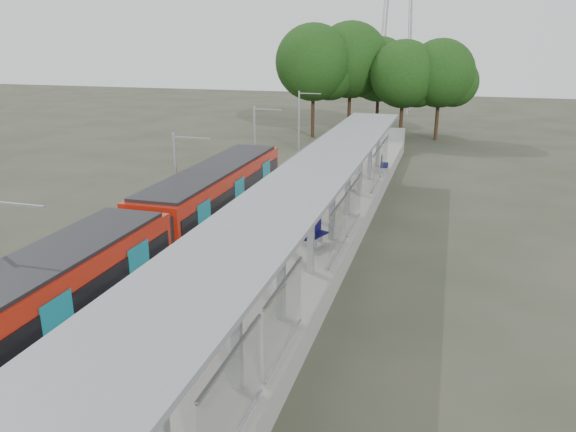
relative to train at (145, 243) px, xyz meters
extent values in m
cube|color=#59544C|center=(0.00, 7.38, -1.93)|extent=(3.00, 70.00, 0.24)
cube|color=gray|center=(4.50, 7.38, -1.55)|extent=(6.00, 50.00, 1.00)
cube|color=yellow|center=(1.95, 7.38, -1.04)|extent=(0.60, 50.00, 0.02)
cube|color=#9EA0A5|center=(4.50, 32.33, -0.45)|extent=(6.00, 0.10, 1.20)
cube|color=black|center=(0.00, -7.02, -1.40)|extent=(2.50, 13.50, 0.70)
cube|color=#9E190B|center=(0.00, -7.02, 0.20)|extent=(2.65, 13.50, 2.50)
cube|color=black|center=(0.00, -7.02, 0.25)|extent=(2.72, 12.96, 1.20)
cube|color=black|center=(0.00, -7.02, 1.50)|extent=(2.40, 12.82, 0.15)
cube|color=#0B6373|center=(1.36, -7.02, 0.05)|extent=(0.04, 1.30, 2.00)
cube|color=black|center=(0.00, 7.08, -1.40)|extent=(2.50, 13.50, 0.70)
cube|color=#9E190B|center=(0.00, 7.08, 0.20)|extent=(2.65, 13.50, 2.50)
cube|color=black|center=(0.00, 7.08, 0.25)|extent=(2.72, 12.96, 1.20)
cube|color=black|center=(0.00, 7.08, 1.50)|extent=(2.40, 12.83, 0.15)
cube|color=#0B6373|center=(1.36, 7.08, 0.05)|extent=(0.04, 1.30, 2.00)
cylinder|color=black|center=(0.00, 2.36, -1.70)|extent=(2.20, 0.70, 0.70)
cube|color=black|center=(0.00, 0.03, -0.05)|extent=(2.30, 0.80, 2.40)
cube|color=#9EA0A5|center=(6.50, -10.62, 0.70)|extent=(0.25, 0.25, 3.50)
cube|color=#9EA0A5|center=(6.50, -6.62, 0.70)|extent=(0.25, 0.25, 3.50)
cube|color=#9EA0A5|center=(6.50, -2.62, 0.70)|extent=(0.25, 0.25, 3.50)
cube|color=#9EA0A5|center=(6.50, 1.38, 0.70)|extent=(0.25, 0.25, 3.50)
cube|color=#9EA0A5|center=(6.50, 5.38, 0.70)|extent=(0.25, 0.25, 3.50)
cube|color=#9EA0A5|center=(6.50, 9.38, 0.70)|extent=(0.25, 0.25, 3.50)
cube|color=#9EA0A5|center=(6.50, 13.38, 0.70)|extent=(0.25, 0.25, 3.50)
cube|color=#9EA0A5|center=(6.50, 17.38, 0.70)|extent=(0.25, 0.25, 3.50)
cube|color=#9EA0A5|center=(6.50, 21.38, 0.70)|extent=(0.25, 0.25, 3.50)
cube|color=gray|center=(6.10, 3.38, 2.53)|extent=(3.20, 38.00, 0.16)
cylinder|color=#9EA0A5|center=(4.55, 3.38, 2.45)|extent=(0.24, 38.00, 0.24)
cube|color=silver|center=(7.20, -8.62, 0.15)|extent=(0.05, 3.70, 2.20)
cube|color=silver|center=(7.20, -4.62, 0.15)|extent=(0.05, 3.70, 2.20)
cube|color=silver|center=(7.20, 3.38, 0.15)|extent=(0.05, 3.70, 2.20)
cube|color=silver|center=(7.20, 7.38, 0.15)|extent=(0.05, 3.70, 2.20)
cube|color=silver|center=(7.20, 15.38, 0.15)|extent=(0.05, 3.70, 2.20)
cube|color=silver|center=(7.20, 19.38, 0.15)|extent=(0.05, 3.70, 2.20)
cylinder|color=#382316|center=(-2.38, 37.98, 0.46)|extent=(0.36, 0.36, 5.03)
sphere|color=#1E4D16|center=(-2.38, 37.98, 5.50)|extent=(7.65, 7.65, 7.65)
cylinder|color=#382316|center=(0.88, 40.87, 0.52)|extent=(0.36, 0.36, 5.14)
sphere|color=#1E4D16|center=(0.88, 40.87, 5.65)|extent=(7.81, 7.81, 7.81)
cylinder|color=#382316|center=(3.57, 43.05, 0.18)|extent=(0.36, 0.36, 4.46)
sphere|color=#1E4D16|center=(3.57, 43.05, 4.64)|extent=(6.79, 6.79, 6.79)
cylinder|color=#382316|center=(6.56, 38.75, 0.12)|extent=(0.36, 0.36, 4.34)
sphere|color=#1E4D16|center=(6.56, 38.75, 4.46)|extent=(6.60, 6.60, 6.60)
cylinder|color=#382316|center=(9.99, 39.90, 0.14)|extent=(0.36, 0.36, 4.39)
sphere|color=#1E4D16|center=(9.99, 39.90, 4.53)|extent=(6.67, 6.67, 6.67)
cylinder|color=#9EA0A5|center=(-1.80, -5.62, 0.65)|extent=(0.16, 0.16, 5.40)
cube|color=#9EA0A5|center=(-0.80, -5.62, 3.15)|extent=(2.00, 0.08, 0.08)
cylinder|color=#9EA0A5|center=(-1.80, 6.38, 0.65)|extent=(0.16, 0.16, 5.40)
cube|color=#9EA0A5|center=(-0.80, 6.38, 3.15)|extent=(2.00, 0.08, 0.08)
cylinder|color=#9EA0A5|center=(-1.80, 18.38, 0.65)|extent=(0.16, 0.16, 5.40)
cube|color=#9EA0A5|center=(-0.80, 18.38, 3.15)|extent=(2.00, 0.08, 0.08)
cylinder|color=#9EA0A5|center=(-1.80, 30.38, 0.65)|extent=(0.16, 0.16, 5.40)
cube|color=#9EA0A5|center=(-0.80, 30.38, 3.15)|extent=(2.00, 0.08, 0.08)
cube|color=#110E4A|center=(5.99, 4.35, -0.59)|extent=(0.96, 1.60, 0.06)
cube|color=#110E4A|center=(5.79, 4.35, -0.29)|extent=(0.58, 1.46, 0.56)
cube|color=#9EA0A5|center=(5.99, 3.74, -0.83)|extent=(0.40, 0.20, 0.45)
cube|color=#9EA0A5|center=(5.99, 4.97, -0.83)|extent=(0.40, 0.20, 0.45)
cube|color=#110E4A|center=(7.20, 19.80, -0.57)|extent=(0.61, 1.65, 0.06)
cube|color=#110E4A|center=(6.98, 19.80, -0.24)|extent=(0.19, 1.62, 0.59)
cube|color=#9EA0A5|center=(7.20, 19.16, -0.82)|extent=(0.43, 0.10, 0.47)
cube|color=#9EA0A5|center=(7.20, 20.45, -0.82)|extent=(0.43, 0.10, 0.47)
cylinder|color=beige|center=(4.98, 14.76, -0.23)|extent=(0.44, 0.44, 1.65)
cube|color=red|center=(4.98, 14.76, 0.76)|extent=(0.39, 0.18, 0.27)
cylinder|color=#9EA0A5|center=(5.32, 7.70, -0.62)|extent=(0.46, 0.46, 0.86)
camera|label=1|loc=(11.37, -18.64, 7.85)|focal=35.00mm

